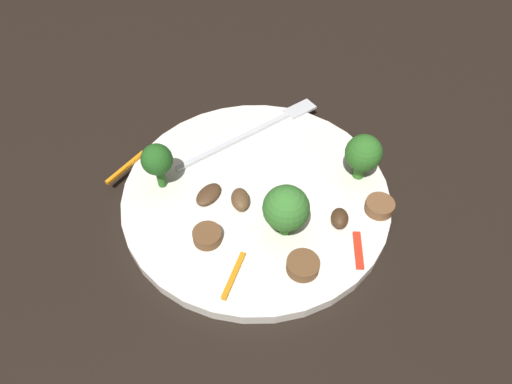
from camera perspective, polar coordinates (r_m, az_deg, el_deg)
name	(u,v)px	position (r m, az deg, el deg)	size (l,w,h in m)	color
ground_plane	(256,200)	(0.47, 0.00, -0.97)	(1.40, 1.40, 0.00)	black
plate	(256,196)	(0.46, 0.00, -0.49)	(0.26, 0.26, 0.01)	white
fork	(259,129)	(0.52, 0.37, 7.71)	(0.18, 0.03, 0.00)	silver
broccoli_floret_0	(363,154)	(0.46, 13.03, 4.60)	(0.04, 0.04, 0.05)	#347525
broccoli_floret_1	(290,207)	(0.40, 4.24, -1.82)	(0.04, 0.04, 0.06)	#408630
broccoli_floret_2	(157,161)	(0.45, -12.04, 3.79)	(0.03, 0.03, 0.05)	#296420
sausage_slice_0	(303,265)	(0.41, 5.77, -8.95)	(0.03, 0.03, 0.01)	brown
sausage_slice_1	(380,206)	(0.45, 14.91, -1.70)	(0.03, 0.03, 0.01)	brown
sausage_slice_2	(207,236)	(0.42, -6.00, -5.37)	(0.03, 0.03, 0.01)	brown
mushroom_0	(240,199)	(0.44, -1.95, -0.91)	(0.03, 0.02, 0.01)	brown
mushroom_1	(340,218)	(0.44, 10.22, -3.19)	(0.02, 0.02, 0.01)	#422B19
mushroom_2	(208,194)	(0.45, -5.85, -0.29)	(0.03, 0.02, 0.01)	#4C331E
pepper_strip_0	(234,276)	(0.40, -2.76, -10.20)	(0.05, 0.00, 0.00)	orange
pepper_strip_1	(126,167)	(0.49, -15.69, 2.92)	(0.05, 0.00, 0.00)	orange
pepper_strip_2	(358,250)	(0.43, 12.43, -6.98)	(0.04, 0.01, 0.00)	red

